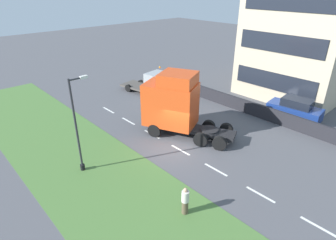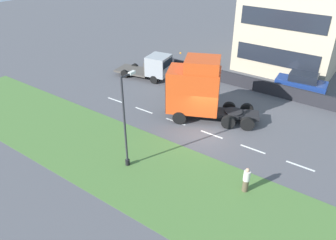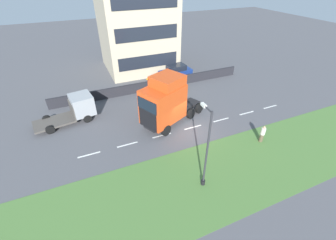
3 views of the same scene
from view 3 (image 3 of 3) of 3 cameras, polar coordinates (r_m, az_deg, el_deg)
ground_plane at (r=21.28m, az=4.67°, el=-2.30°), size 120.00×120.00×0.00m
grass_verge at (r=17.59m, az=13.85°, el=-13.00°), size 7.00×44.00×0.01m
lane_markings at (r=21.56m, az=6.33°, el=-1.85°), size 0.16×21.00×0.00m
boundary_wall at (r=28.08m, az=-3.77°, el=8.83°), size 0.25×24.00×1.20m
building_block at (r=33.88m, az=-8.01°, el=22.81°), size 9.08×9.45×13.20m
lorry_cab at (r=20.45m, az=-0.74°, el=4.50°), size 5.09×7.20×5.10m
flatbed_truck at (r=23.65m, az=-22.03°, el=2.96°), size 3.06×5.94×2.48m
parked_car at (r=30.76m, az=1.96°, el=11.98°), size 2.28×4.51×1.99m
lamp_post at (r=14.65m, az=9.57°, el=-8.35°), size 1.26×0.29×6.08m
pedestrian at (r=20.95m, az=22.84°, el=-3.32°), size 0.39×0.39×1.62m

